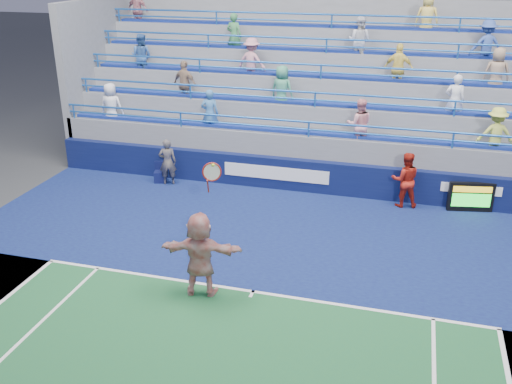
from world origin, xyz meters
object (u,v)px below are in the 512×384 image
(judge_chair, at_px, (161,176))
(ball_girl, at_px, (405,180))
(serve_speed_board, at_px, (471,197))
(line_judge, at_px, (168,162))
(tennis_player, at_px, (200,254))

(judge_chair, relative_size, ball_girl, 0.40)
(serve_speed_board, bearing_deg, judge_chair, -178.45)
(serve_speed_board, distance_m, ball_girl, 2.05)
(serve_speed_board, height_order, line_judge, line_judge)
(judge_chair, height_order, ball_girl, ball_girl)
(tennis_player, height_order, ball_girl, tennis_player)
(serve_speed_board, xyz_separation_m, judge_chair, (-10.27, -0.28, -0.25))
(serve_speed_board, height_order, ball_girl, ball_girl)
(serve_speed_board, height_order, tennis_player, tennis_player)
(tennis_player, relative_size, line_judge, 2.03)
(judge_chair, xyz_separation_m, ball_girl, (8.27, 0.14, 0.66))
(serve_speed_board, relative_size, judge_chair, 1.93)
(line_judge, xyz_separation_m, ball_girl, (7.92, 0.25, 0.08))
(judge_chair, distance_m, line_judge, 0.69)
(line_judge, height_order, ball_girl, ball_girl)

